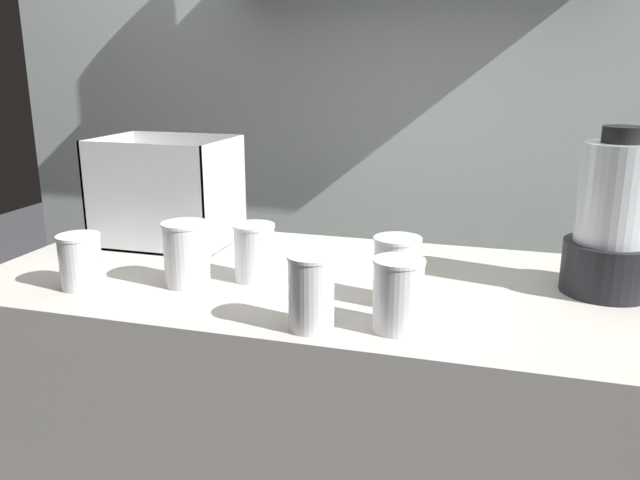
{
  "coord_description": "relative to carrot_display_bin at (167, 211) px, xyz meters",
  "views": [
    {
      "loc": [
        0.35,
        -1.21,
        1.33
      ],
      "look_at": [
        0.0,
        0.0,
        0.98
      ],
      "focal_mm": 36.05,
      "sensor_mm": 36.0,
      "label": 1
    }
  ],
  "objects": [
    {
      "name": "counter",
      "position": [
        0.44,
        -0.16,
        -0.53
      ],
      "size": [
        1.4,
        0.64,
        0.9
      ],
      "primitive_type": "cube",
      "color": "beige",
      "rests_on": "ground_plane"
    },
    {
      "name": "back_wall_unit",
      "position": [
        0.44,
        0.61,
        0.29
      ],
      "size": [
        2.6,
        0.24,
        2.5
      ],
      "color": "silver",
      "rests_on": "ground_plane"
    },
    {
      "name": "carrot_display_bin",
      "position": [
        0.0,
        0.0,
        0.0
      ],
      "size": [
        0.31,
        0.23,
        0.26
      ],
      "color": "white",
      "rests_on": "counter"
    },
    {
      "name": "blender_pitcher",
      "position": [
        0.99,
        -0.09,
        0.05
      ],
      "size": [
        0.17,
        0.17,
        0.32
      ],
      "color": "black",
      "rests_on": "counter"
    },
    {
      "name": "juice_cup_pomegranate_far_left",
      "position": [
        0.0,
        -0.35,
        -0.03
      ],
      "size": [
        0.08,
        0.08,
        0.11
      ],
      "color": "white",
      "rests_on": "counter"
    },
    {
      "name": "juice_cup_orange_left",
      "position": [
        0.2,
        -0.27,
        -0.02
      ],
      "size": [
        0.09,
        0.09,
        0.13
      ],
      "color": "white",
      "rests_on": "counter"
    },
    {
      "name": "juice_cup_carrot_middle",
      "position": [
        0.31,
        -0.21,
        -0.02
      ],
      "size": [
        0.09,
        0.09,
        0.12
      ],
      "color": "white",
      "rests_on": "counter"
    },
    {
      "name": "juice_cup_mango_right",
      "position": [
        0.5,
        -0.42,
        -0.02
      ],
      "size": [
        0.08,
        0.08,
        0.13
      ],
      "color": "white",
      "rests_on": "counter"
    },
    {
      "name": "juice_cup_orange_far_right",
      "position": [
        0.61,
        -0.26,
        -0.02
      ],
      "size": [
        0.09,
        0.09,
        0.13
      ],
      "color": "white",
      "rests_on": "counter"
    },
    {
      "name": "juice_cup_orange_rightmost",
      "position": [
        0.63,
        -0.38,
        -0.03
      ],
      "size": [
        0.09,
        0.09,
        0.12
      ],
      "color": "white",
      "rests_on": "counter"
    }
  ]
}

